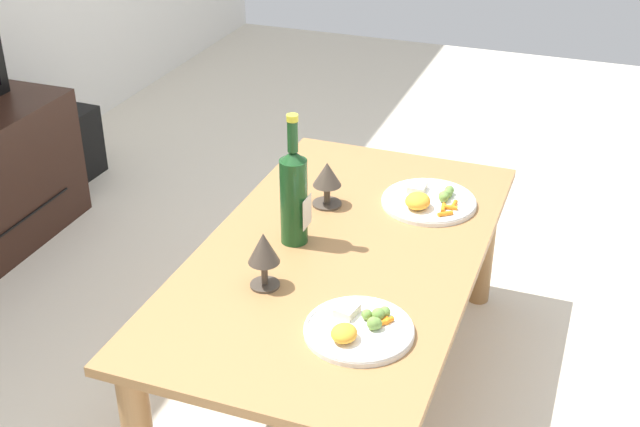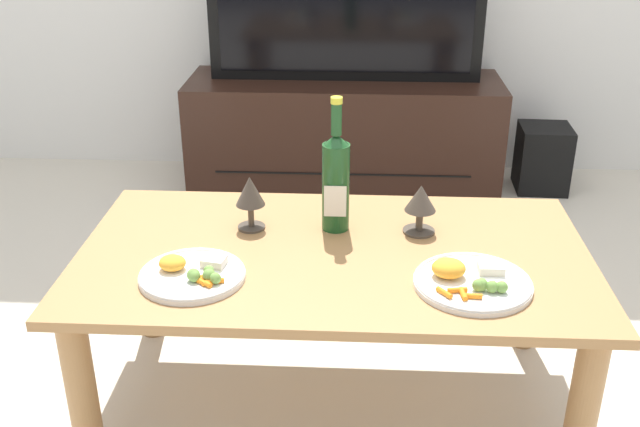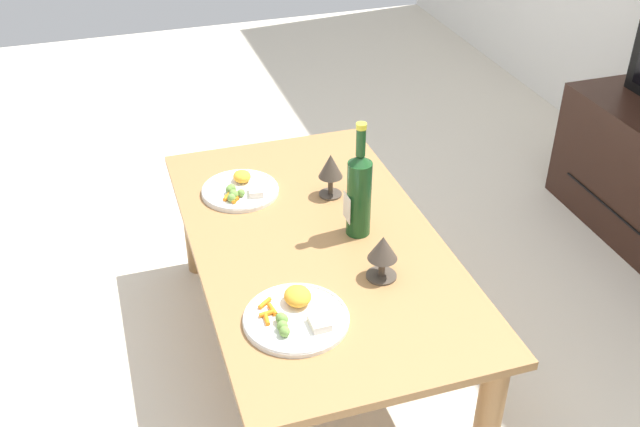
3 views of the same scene
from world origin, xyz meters
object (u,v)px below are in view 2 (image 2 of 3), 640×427
goblet_left (250,194)px  dinner_plate_right (471,280)px  tv_screen (345,19)px  floor_speaker (543,158)px  goblet_right (421,202)px  tv_stand (344,135)px  dinner_plate_left (192,274)px  dining_table (333,277)px  wine_bottle (335,179)px

goblet_left → dinner_plate_right: bearing=-26.6°
tv_screen → floor_speaker: 1.08m
tv_screen → dinner_plate_right: 1.70m
floor_speaker → goblet_right: 1.59m
tv_stand → dinner_plate_right: (0.32, -1.64, 0.22)m
goblet_right → dinner_plate_left: 0.61m
dining_table → dinner_plate_left: (-0.32, -0.15, 0.09)m
goblet_right → tv_screen: bearing=99.3°
goblet_left → goblet_right: (0.44, 0.00, -0.01)m
goblet_right → dinner_plate_right: bearing=-69.9°
goblet_right → dinner_plate_right: (0.10, -0.27, -0.07)m
tv_stand → floor_speaker: tv_stand is taller
goblet_right → dinner_plate_left: size_ratio=0.53×
dinner_plate_right → wine_bottle: bearing=138.5°
tv_stand → goblet_right: size_ratio=10.25×
dinner_plate_right → dining_table: bearing=154.3°
goblet_left → goblet_right: goblet_left is taller
tv_stand → wine_bottle: 1.41m
tv_screen → floor_speaker: (0.89, 0.02, -0.61)m
floor_speaker → dinner_plate_left: bearing=-123.8°
dining_table → tv_screen: tv_screen is taller
tv_stand → wine_bottle: (0.01, -1.36, 0.35)m
wine_bottle → tv_stand: bearing=90.2°
tv_stand → dinner_plate_right: dinner_plate_right is taller
tv_screen → goblet_right: bearing=-80.7°
wine_bottle → goblet_right: wine_bottle is taller
tv_stand → dinner_plate_left: size_ratio=5.48×
dinner_plate_left → dinner_plate_right: (0.64, 0.00, 0.00)m
goblet_left → dinner_plate_left: size_ratio=0.59×
tv_screen → floor_speaker: bearing=1.5°
goblet_left → tv_stand: bearing=81.1°
dining_table → tv_stand: tv_stand is taller
goblet_left → dinner_plate_right: (0.54, -0.27, -0.08)m
tv_stand → wine_bottle: bearing=-89.8°
dinner_plate_right → floor_speaker: bearing=71.2°
tv_screen → goblet_left: 1.40m
wine_bottle → goblet_left: (-0.22, -0.01, -0.04)m
floor_speaker → dinner_plate_right: size_ratio=1.08×
wine_bottle → goblet_right: (0.22, -0.01, -0.05)m
dinner_plate_left → tv_screen: bearing=79.2°
goblet_right → dining_table: bearing=-151.7°
dinner_plate_left → dinner_plate_right: dinner_plate_right is taller
dining_table → tv_screen: (-0.01, 1.49, 0.37)m
wine_bottle → dinner_plate_right: size_ratio=1.32×
dinner_plate_left → floor_speaker: bearing=54.1°
dining_table → floor_speaker: size_ratio=4.34×
goblet_right → wine_bottle: bearing=176.9°
tv_stand → floor_speaker: bearing=1.3°
floor_speaker → wine_bottle: wine_bottle is taller
floor_speaker → wine_bottle: bearing=-120.5°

